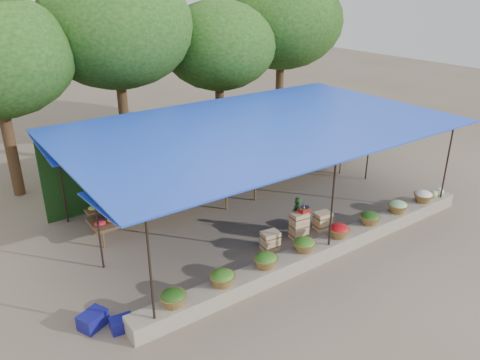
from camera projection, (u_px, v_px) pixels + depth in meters
ground at (258, 215)px, 14.07m from camera, size 60.00×60.00×0.00m
stone_curb at (324, 249)px, 11.93m from camera, size 10.60×0.55×0.40m
stall_canopy at (259, 129)px, 13.05m from camera, size 10.80×6.60×2.82m
produce_baskets at (322, 238)px, 11.73m from camera, size 8.98×0.58×0.34m
netting_backdrop at (203, 148)px, 15.94m from camera, size 10.60×0.06×2.50m
tree_row at (170, 34)px, 17.05m from camera, size 16.51×5.50×7.12m
fruit_table_left at (162, 202)px, 13.52m from camera, size 4.21×0.95×0.93m
fruit_table_right at (292, 166)px, 16.18m from camera, size 4.21×0.95×0.93m
crate_counter at (298, 228)px, 12.69m from camera, size 2.39×0.40×0.77m
weighing_scale at (304, 209)px, 12.57m from camera, size 0.29×0.29×0.31m
vendor_seated at (296, 215)px, 12.91m from camera, size 0.45×0.36×1.08m
customer_left at (157, 188)px, 14.01m from camera, size 0.93×0.83×1.58m
customer_mid at (247, 165)px, 15.60m from camera, size 1.19×0.85×1.66m
customer_right at (321, 138)px, 18.05m from camera, size 1.13×1.00×1.84m
blue_crate_front at (122, 324)px, 9.42m from camera, size 0.50×0.39×0.27m
blue_crate_back at (93, 320)px, 9.49m from camera, size 0.66×0.58×0.33m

